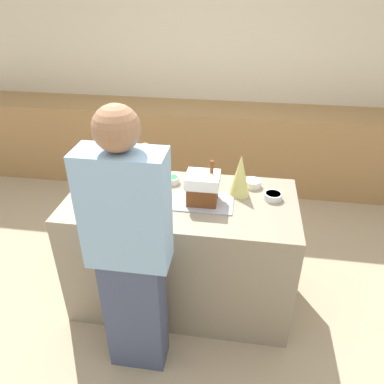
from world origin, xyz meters
name	(u,v)px	position (x,y,z in m)	size (l,w,h in m)	color
ground_plane	(183,293)	(0.00, 0.00, 0.00)	(12.00, 12.00, 0.00)	tan
wall_back	(215,67)	(0.00, 2.25, 1.30)	(8.00, 0.05, 2.60)	beige
back_cabinet_block	(210,146)	(0.00, 1.93, 0.46)	(6.00, 0.60, 0.92)	#9E7547
kitchen_island	(182,250)	(0.00, 0.00, 0.45)	(1.58, 0.79, 0.90)	gray
baking_tray	(202,202)	(0.15, -0.02, 0.90)	(0.42, 0.27, 0.01)	#9E9EA8
gingerbread_house	(203,187)	(0.15, -0.02, 1.01)	(0.22, 0.19, 0.29)	brown
decorative_tree	(240,175)	(0.39, 0.12, 1.05)	(0.14, 0.14, 0.30)	#DBD675
candy_bowl_near_tray_left	(273,196)	(0.62, 0.09, 0.92)	(0.12, 0.12, 0.04)	silver
candy_bowl_far_right	(138,186)	(-0.33, 0.09, 0.92)	(0.10, 0.10, 0.04)	silver
candy_bowl_beside_tree	(137,176)	(-0.38, 0.23, 0.92)	(0.12, 0.12, 0.05)	white
candy_bowl_far_left	(151,193)	(-0.22, 0.02, 0.92)	(0.11, 0.11, 0.04)	white
candy_bowl_center_rear	(172,180)	(-0.11, 0.21, 0.92)	(0.11, 0.11, 0.05)	white
candy_bowl_near_tray_right	(253,183)	(0.48, 0.25, 0.92)	(0.12, 0.12, 0.05)	white
candy_bowl_behind_tray	(198,177)	(0.07, 0.29, 0.92)	(0.11, 0.11, 0.04)	white
cookbook	(102,188)	(-0.58, 0.05, 0.91)	(0.18, 0.15, 0.02)	#CCB78C
person	(130,252)	(-0.18, -0.60, 0.90)	(0.46, 0.57, 1.73)	#424C6B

